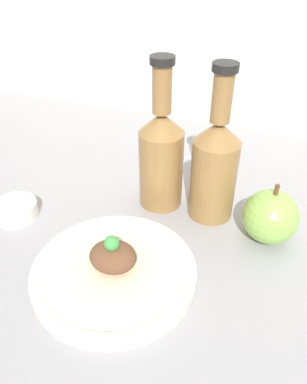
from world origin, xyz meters
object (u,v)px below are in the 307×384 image
Objects in this scene: cider_bottle_left at (161,155)px; plated_food at (113,259)px; plate at (114,271)px; cider_bottle_right at (215,165)px; dipping_bowl at (15,210)px; apple at (270,217)px.

plated_food is at bearing -89.58° from cider_bottle_left.
cider_bottle_left is at bearing 90.42° from plate.
cider_bottle_right is 35.34cm from dipping_bowl.
dipping_bowl is (-41.93, -9.94, -3.14)cm from apple.
cider_bottle_left is at bearing 180.00° from cider_bottle_right.
dipping_bowl is (-22.48, 6.71, 0.05)cm from plate.
cider_bottle_right is (9.34, 0.00, 0.00)cm from cider_bottle_left.
dipping_bowl is (-31.67, -13.09, -8.62)cm from cider_bottle_right.
plated_food is 23.58cm from dipping_bowl.
cider_bottle_left and cider_bottle_right have the same top height.
plated_food is at bearing -16.62° from dipping_bowl.
dipping_bowl is at bearing -149.62° from cider_bottle_left.
cider_bottle_right is 2.53× the size of apple.
apple reaches higher than plate.
cider_bottle_left reaches higher than apple.
plated_food is 20.77cm from cider_bottle_left.
cider_bottle_right is at bearing 65.10° from plated_food.
apple is (10.26, -3.15, -5.48)cm from cider_bottle_right.
dipping_bowl is at bearing 163.38° from plated_food.
plated_food is 22.71cm from cider_bottle_right.
cider_bottle_left is (-0.14, 19.80, 8.66)cm from plate.
cider_bottle_right is at bearing 0.00° from cider_bottle_left.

